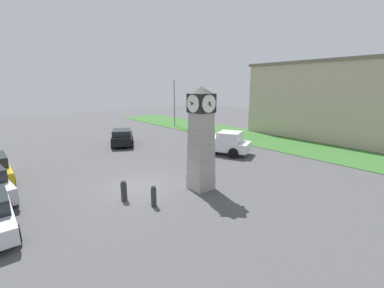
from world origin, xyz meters
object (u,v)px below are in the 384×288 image
object	(u,v)px
clock_tower	(201,140)
car_far_lot	(122,137)
bollard_near_tower	(124,190)
street_lamp_near_road	(174,100)
bollard_mid_row	(154,196)
pickup_truck	(220,142)

from	to	relation	value
clock_tower	car_far_lot	bearing A→B (deg)	174.37
bollard_near_tower	car_far_lot	size ratio (longest dim) A/B	0.23
street_lamp_near_road	clock_tower	bearing A→B (deg)	-32.13
bollard_mid_row	pickup_truck	distance (m)	10.34
bollard_near_tower	car_far_lot	bearing A→B (deg)	155.56
clock_tower	pickup_truck	xyz separation A→B (m)	(-4.54, 6.11, -1.77)
bollard_near_tower	pickup_truck	distance (m)	10.52
street_lamp_near_road	car_far_lot	bearing A→B (deg)	-59.53
bollard_mid_row	bollard_near_tower	bearing A→B (deg)	-150.81
clock_tower	pickup_truck	distance (m)	7.81
car_far_lot	pickup_truck	xyz separation A→B (m)	(7.91, 4.88, 0.16)
car_far_lot	bollard_mid_row	bearing A→B (deg)	-18.77
bollard_near_tower	pickup_truck	size ratio (longest dim) A/B	0.20
bollard_near_tower	car_far_lot	world-z (taller)	car_far_lot
clock_tower	street_lamp_near_road	bearing A→B (deg)	147.87
pickup_truck	bollard_mid_row	bearing A→B (deg)	-62.72
bollard_near_tower	car_far_lot	distance (m)	12.32
clock_tower	bollard_near_tower	distance (m)	4.60
clock_tower	car_far_lot	size ratio (longest dim) A/B	1.23
bollard_near_tower	pickup_truck	world-z (taller)	pickup_truck
street_lamp_near_road	bollard_mid_row	bearing A→B (deg)	-38.12
street_lamp_near_road	pickup_truck	bearing A→B (deg)	-21.60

